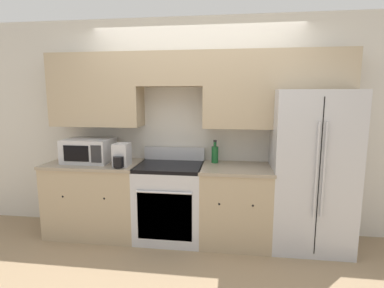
{
  "coord_description": "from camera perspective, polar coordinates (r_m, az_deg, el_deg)",
  "views": [
    {
      "loc": [
        0.45,
        -3.01,
        1.68
      ],
      "look_at": [
        -0.0,
        0.31,
        1.14
      ],
      "focal_mm": 28.0,
      "sensor_mm": 36.0,
      "label": 1
    }
  ],
  "objects": [
    {
      "name": "ground_plane",
      "position": [
        3.47,
        -0.73,
        -19.71
      ],
      "size": [
        12.0,
        12.0,
        0.0
      ],
      "primitive_type": "plane",
      "color": "#937A5B"
    },
    {
      "name": "wall_back",
      "position": [
        3.62,
        0.81,
        6.21
      ],
      "size": [
        8.0,
        0.39,
        2.6
      ],
      "color": "beige",
      "rests_on": "ground_plane"
    },
    {
      "name": "lower_cabinets_left",
      "position": [
        3.9,
        -17.8,
        -9.72
      ],
      "size": [
        1.12,
        0.64,
        0.89
      ],
      "color": "tan",
      "rests_on": "ground_plane"
    },
    {
      "name": "lower_cabinets_right",
      "position": [
        3.54,
        8.27,
        -11.31
      ],
      "size": [
        0.8,
        0.64,
        0.89
      ],
      "color": "tan",
      "rests_on": "ground_plane"
    },
    {
      "name": "oven_range",
      "position": [
        3.61,
        -4.18,
        -10.76
      ],
      "size": [
        0.76,
        0.65,
        1.05
      ],
      "color": "#B7B7BC",
      "rests_on": "ground_plane"
    },
    {
      "name": "refrigerator",
      "position": [
        3.59,
        21.45,
        -4.47
      ],
      "size": [
        0.84,
        0.8,
        1.74
      ],
      "color": "#B7B7BC",
      "rests_on": "ground_plane"
    },
    {
      "name": "microwave",
      "position": [
        3.81,
        -19.08,
        -1.16
      ],
      "size": [
        0.55,
        0.42,
        0.28
      ],
      "color": "#B7B7BC",
      "rests_on": "lower_cabinets_left"
    },
    {
      "name": "bottle",
      "position": [
        3.58,
        4.39,
        -1.87
      ],
      "size": [
        0.08,
        0.08,
        0.27
      ],
      "color": "#195928",
      "rests_on": "lower_cabinets_right"
    },
    {
      "name": "paper_towel_holder",
      "position": [
        3.48,
        -13.31,
        -2.2
      ],
      "size": [
        0.17,
        0.26,
        0.26
      ],
      "color": "#B7B7BC",
      "rests_on": "lower_cabinets_left"
    }
  ]
}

